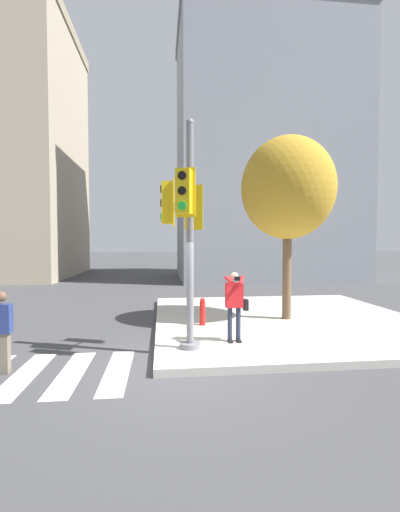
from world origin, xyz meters
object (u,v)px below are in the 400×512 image
object	(u,v)px
pedestrian_distant	(2,330)
traffic_signal_pole	(186,220)
fire_hydrant	(203,312)
street_tree	(288,189)
person_photographer	(235,300)

from	to	relation	value
pedestrian_distant	traffic_signal_pole	bearing A→B (deg)	10.06
traffic_signal_pole	fire_hydrant	xyz separation A→B (m)	(0.62, 2.03, -2.44)
pedestrian_distant	street_tree	xyz separation A→B (m)	(6.81, 3.18, 3.28)
person_photographer	pedestrian_distant	bearing A→B (deg)	-168.04
fire_hydrant	traffic_signal_pole	bearing A→B (deg)	-106.90
pedestrian_distant	fire_hydrant	world-z (taller)	pedestrian_distant
person_photographer	fire_hydrant	bearing A→B (deg)	108.79
street_tree	fire_hydrant	bearing A→B (deg)	-168.95
traffic_signal_pole	pedestrian_distant	distance (m)	4.20
person_photographer	street_tree	xyz separation A→B (m)	(2.08, 2.18, 2.97)
person_photographer	street_tree	distance (m)	4.23
traffic_signal_pole	person_photographer	world-z (taller)	traffic_signal_pole
pedestrian_distant	street_tree	world-z (taller)	street_tree
traffic_signal_pole	street_tree	world-z (taller)	street_tree
pedestrian_distant	fire_hydrant	xyz separation A→B (m)	(4.16, 2.66, -0.28)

